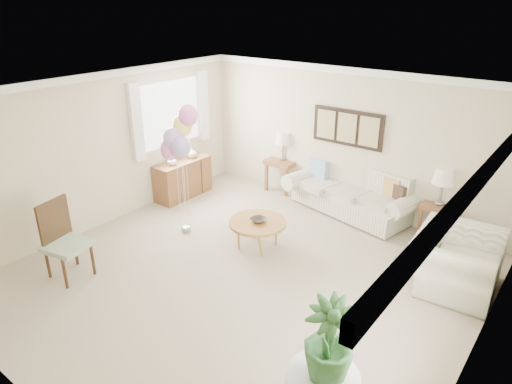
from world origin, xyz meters
TOP-DOWN VIEW (x-y plane):
  - ground_plane at (0.00, 0.00)m, footprint 6.00×6.00m
  - room_shell at (-0.11, 0.09)m, footprint 6.04×6.04m
  - wall_art_triptych at (0.00, 2.96)m, footprint 1.35×0.06m
  - sofa at (0.25, 2.88)m, footprint 2.56×1.31m
  - end_table_left at (-1.37, 2.96)m, footprint 0.61×0.55m
  - end_table_right at (1.77, 2.92)m, footprint 0.51×0.47m
  - lamp_left at (-1.37, 2.96)m, footprint 0.32×0.32m
  - lamp_right at (1.77, 2.92)m, footprint 0.36×0.36m
  - coffee_table at (-0.34, 0.78)m, footprint 0.91×0.91m
  - decor_bowl at (-0.32, 0.78)m, footprint 0.29×0.29m
  - armchair at (2.44, 1.57)m, footprint 1.14×1.29m
  - potted_plant at (2.20, -1.57)m, footprint 0.55×0.55m
  - accent_chair at (-2.04, -1.49)m, footprint 0.65×0.65m
  - credenza at (-2.76, 1.50)m, footprint 0.46×1.20m
  - vase_white at (-2.74, 1.23)m, footprint 0.22×0.22m
  - vase_sage at (-2.74, 1.76)m, footprint 0.24×0.24m
  - balloon_cluster at (-1.62, 0.43)m, footprint 0.55×0.52m

SIDE VIEW (x-z plane):
  - ground_plane at x=0.00m, z-range 0.00..0.00m
  - sofa at x=0.25m, z-range -0.09..0.79m
  - credenza at x=-2.76m, z-range 0.00..0.74m
  - armchair at x=2.44m, z-range 0.00..0.79m
  - coffee_table at x=-0.34m, z-range 0.19..0.65m
  - end_table_right at x=1.77m, z-range 0.19..0.75m
  - decor_bowl at x=-0.32m, z-range 0.46..0.52m
  - end_table_left at x=-1.37m, z-range 0.22..0.88m
  - accent_chair at x=-2.04m, z-range 0.02..1.14m
  - vase_white at x=-2.74m, z-range 0.74..0.92m
  - vase_sage at x=-2.74m, z-range 0.74..0.95m
  - lamp_right at x=1.77m, z-range 0.72..1.35m
  - lamp_left at x=-1.37m, z-range 0.81..1.38m
  - potted_plant at x=2.20m, z-range 0.71..1.48m
  - wall_art_triptych at x=0.00m, z-range 1.23..1.88m
  - room_shell at x=-0.11m, z-range 0.33..2.93m
  - balloon_cluster at x=-1.62m, z-range 0.60..2.79m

